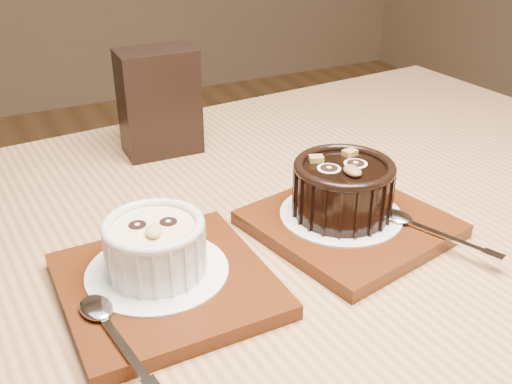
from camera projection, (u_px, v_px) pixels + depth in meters
table at (266, 315)px, 0.65m from camera, size 1.26×0.89×0.75m
tray_left at (166, 285)px, 0.54m from camera, size 0.18×0.18×0.01m
doily_left at (157, 271)px, 0.55m from camera, size 0.13×0.13×0.00m
ramekin_white at (155, 244)px, 0.53m from camera, size 0.09×0.09×0.05m
spoon_left at (113, 331)px, 0.47m from camera, size 0.05×0.14×0.01m
tray_right at (349, 224)px, 0.63m from camera, size 0.21×0.21×0.01m
doily_right at (341, 214)px, 0.64m from camera, size 0.13×0.13×0.00m
ramekin_dark at (343, 186)px, 0.62m from camera, size 0.11×0.11×0.06m
spoon_right at (426, 228)px, 0.61m from camera, size 0.07×0.13×0.01m
condiment_stand at (159, 102)px, 0.79m from camera, size 0.10×0.06×0.14m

